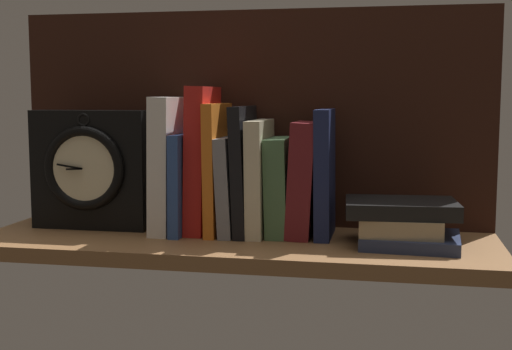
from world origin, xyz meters
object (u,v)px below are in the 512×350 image
at_px(book_red_requiem, 202,160).
at_px(book_navy_bierce, 325,173).
at_px(book_orange_pandolfini, 218,168).
at_px(book_black_skeptic, 245,170).
at_px(framed_clock, 91,169).
at_px(book_white_catcher, 171,164).
at_px(book_maroon_dawkins, 304,179).
at_px(book_stack_side, 404,223).
at_px(book_cream_twain, 260,177).
at_px(book_gray_chess, 231,185).
at_px(book_blue_modern, 187,182).
at_px(book_green_romantic, 280,186).

xyz_separation_m(book_red_requiem, book_navy_bierce, (0.22, 0.00, -0.02)).
distance_m(book_orange_pandolfini, book_black_skeptic, 0.05).
xyz_separation_m(book_orange_pandolfini, framed_clock, (-0.24, -0.01, -0.01)).
xyz_separation_m(book_white_catcher, framed_clock, (-0.15, -0.01, -0.01)).
xyz_separation_m(book_red_requiem, book_maroon_dawkins, (0.18, 0.00, -0.03)).
height_order(book_white_catcher, book_stack_side, book_white_catcher).
distance_m(book_white_catcher, book_red_requiem, 0.06).
bearing_deg(book_cream_twain, book_gray_chess, 180.00).
bearing_deg(book_white_catcher, book_navy_bierce, 0.00).
height_order(book_red_requiem, book_orange_pandolfini, book_red_requiem).
height_order(book_orange_pandolfini, book_maroon_dawkins, book_orange_pandolfini).
bearing_deg(book_blue_modern, book_maroon_dawkins, 0.00).
bearing_deg(book_green_romantic, book_blue_modern, 180.00).
xyz_separation_m(book_black_skeptic, book_navy_bierce, (0.14, 0.00, -0.00)).
xyz_separation_m(book_red_requiem, book_cream_twain, (0.11, 0.00, -0.03)).
height_order(book_gray_chess, book_cream_twain, book_cream_twain).
bearing_deg(book_stack_side, book_orange_pandolfini, 171.44).
distance_m(book_navy_bierce, framed_clock, 0.43).
relative_size(book_white_catcher, book_cream_twain, 1.20).
bearing_deg(book_maroon_dawkins, book_green_romantic, 180.00).
height_order(book_white_catcher, book_cream_twain, book_white_catcher).
relative_size(book_gray_chess, framed_clock, 0.79).
xyz_separation_m(book_black_skeptic, book_maroon_dawkins, (0.10, 0.00, -0.01)).
bearing_deg(book_stack_side, book_maroon_dawkins, 164.04).
relative_size(book_blue_modern, book_red_requiem, 0.68).
xyz_separation_m(book_cream_twain, framed_clock, (-0.31, -0.01, 0.01)).
relative_size(book_red_requiem, book_orange_pandolfini, 1.13).
bearing_deg(book_white_catcher, book_maroon_dawkins, 0.00).
bearing_deg(book_white_catcher, book_stack_side, -6.76).
distance_m(book_cream_twain, book_stack_side, 0.26).
height_order(book_white_catcher, book_gray_chess, book_white_catcher).
distance_m(book_black_skeptic, book_maroon_dawkins, 0.11).
bearing_deg(book_gray_chess, book_red_requiem, 180.00).
relative_size(book_blue_modern, book_black_skeptic, 0.78).
bearing_deg(book_red_requiem, book_green_romantic, 0.00).
relative_size(book_black_skeptic, book_cream_twain, 1.12).
relative_size(book_orange_pandolfini, book_maroon_dawkins, 1.16).
bearing_deg(framed_clock, book_maroon_dawkins, 1.55).
bearing_deg(book_orange_pandolfini, book_black_skeptic, 0.00).
bearing_deg(book_cream_twain, book_blue_modern, 180.00).
bearing_deg(book_navy_bierce, book_red_requiem, 180.00).
relative_size(book_blue_modern, book_navy_bierce, 0.80).
distance_m(book_green_romantic, framed_clock, 0.35).
bearing_deg(book_cream_twain, book_maroon_dawkins, 0.00).
xyz_separation_m(book_white_catcher, book_navy_bierce, (0.28, 0.00, -0.01)).
height_order(book_orange_pandolfini, book_navy_bierce, book_orange_pandolfini).
xyz_separation_m(book_green_romantic, book_stack_side, (0.21, -0.05, -0.05)).
relative_size(book_black_skeptic, book_navy_bierce, 1.02).
bearing_deg(framed_clock, book_orange_pandolfini, 2.55).
relative_size(book_maroon_dawkins, framed_clock, 0.91).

